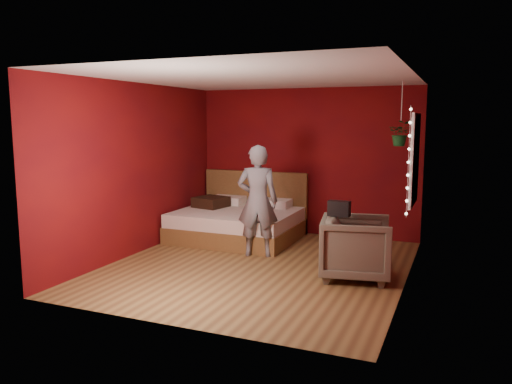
% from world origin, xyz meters
% --- Properties ---
extents(floor, '(4.50, 4.50, 0.00)m').
position_xyz_m(floor, '(0.00, 0.00, 0.00)').
color(floor, olive).
rests_on(floor, ground).
extents(room_walls, '(4.04, 4.54, 2.62)m').
position_xyz_m(room_walls, '(0.00, 0.00, 1.68)').
color(room_walls, '#690C0B').
rests_on(room_walls, ground).
extents(window, '(0.05, 0.97, 1.27)m').
position_xyz_m(window, '(1.97, 0.90, 1.50)').
color(window, white).
rests_on(window, room_walls).
extents(fairy_lights, '(0.04, 0.04, 1.45)m').
position_xyz_m(fairy_lights, '(1.94, 0.37, 1.50)').
color(fairy_lights, silver).
rests_on(fairy_lights, room_walls).
extents(bed, '(2.01, 1.70, 1.10)m').
position_xyz_m(bed, '(-0.95, 1.44, 0.29)').
color(bed, brown).
rests_on(bed, ground).
extents(person, '(0.70, 0.55, 1.68)m').
position_xyz_m(person, '(-0.22, 0.50, 0.84)').
color(person, slate).
rests_on(person, ground).
extents(armchair, '(1.03, 1.01, 0.81)m').
position_xyz_m(armchair, '(1.37, -0.01, 0.40)').
color(armchair, '#686452').
rests_on(armchair, ground).
extents(handbag, '(0.29, 0.15, 0.20)m').
position_xyz_m(handbag, '(1.14, -0.04, 0.91)').
color(handbag, black).
rests_on(handbag, armchair).
extents(throw_pillow, '(0.60, 0.60, 0.18)m').
position_xyz_m(throw_pillow, '(-1.53, 1.49, 0.59)').
color(throw_pillow, black).
rests_on(throw_pillow, bed).
extents(hanging_plant, '(0.36, 0.32, 0.94)m').
position_xyz_m(hanging_plant, '(1.72, 1.34, 1.85)').
color(hanging_plant, silver).
rests_on(hanging_plant, room_walls).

